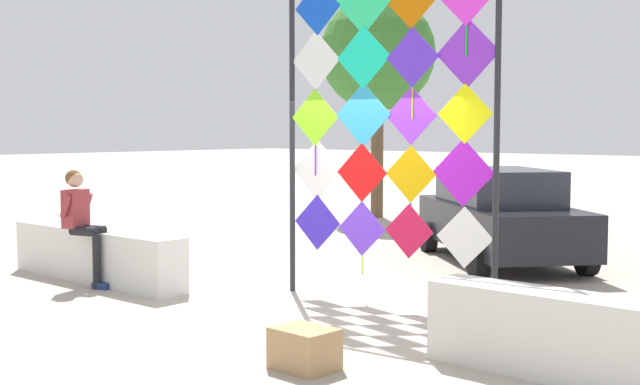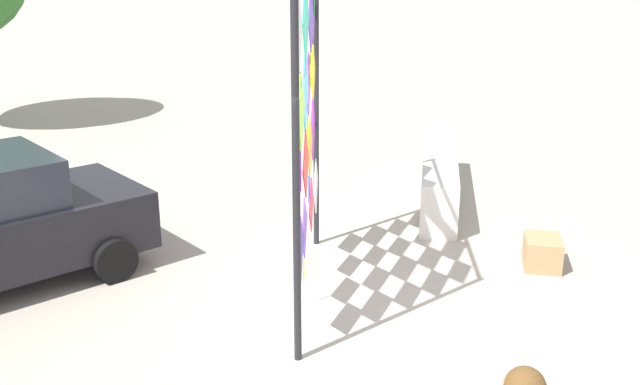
# 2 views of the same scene
# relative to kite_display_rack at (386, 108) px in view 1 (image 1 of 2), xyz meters

# --- Properties ---
(ground) EXTENTS (120.00, 120.00, 0.00)m
(ground) POSITION_rel_kite_display_rack_xyz_m (-0.26, -0.87, -2.39)
(ground) COLOR #ADA393
(plaza_ledge_left) EXTENTS (3.44, 0.50, 0.74)m
(plaza_ledge_left) POSITION_rel_kite_display_rack_xyz_m (-3.98, -1.44, -2.02)
(plaza_ledge_left) COLOR silver
(plaza_ledge_left) RESTS_ON ground
(plaza_ledge_right) EXTENTS (3.44, 0.50, 0.74)m
(plaza_ledge_right) POSITION_rel_kite_display_rack_xyz_m (3.47, -1.44, -2.02)
(plaza_ledge_right) COLOR silver
(plaza_ledge_right) RESTS_ON ground
(kite_display_rack) EXTENTS (2.91, 0.34, 4.17)m
(kite_display_rack) POSITION_rel_kite_display_rack_xyz_m (0.00, 0.00, 0.00)
(kite_display_rack) COLOR #232328
(kite_display_rack) RESTS_ON ground
(seated_vendor) EXTENTS (0.75, 0.58, 1.59)m
(seated_vendor) POSITION_rel_kite_display_rack_xyz_m (-3.77, -1.78, -1.45)
(seated_vendor) COLOR black
(seated_vendor) RESTS_ON ground
(parked_car) EXTENTS (4.00, 3.77, 1.50)m
(parked_car) POSITION_rel_kite_display_rack_xyz_m (-0.52, 3.78, -1.63)
(parked_car) COLOR black
(parked_car) RESTS_ON ground
(cardboard_box_large) EXTENTS (0.56, 0.45, 0.37)m
(cardboard_box_large) POSITION_rel_kite_display_rack_xyz_m (1.11, -2.69, -2.21)
(cardboard_box_large) COLOR tan
(cardboard_box_large) RESTS_ON ground
(tree_far_right) EXTENTS (2.77, 2.77, 5.35)m
(tree_far_right) POSITION_rel_kite_display_rack_xyz_m (-6.06, 7.92, 1.53)
(tree_far_right) COLOR brown
(tree_far_right) RESTS_ON ground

